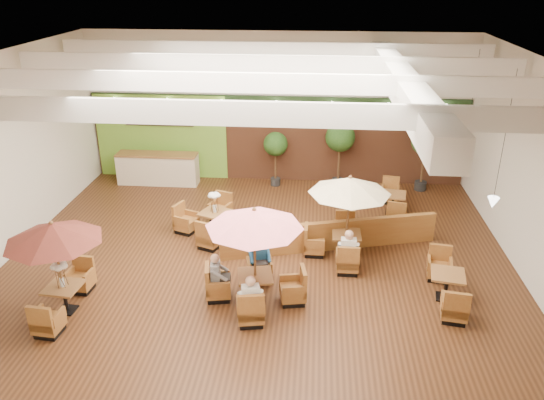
# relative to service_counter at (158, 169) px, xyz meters

# --- Properties ---
(room) EXTENTS (14.04, 14.00, 5.52)m
(room) POSITION_rel_service_counter_xyz_m (4.65, -3.88, 3.05)
(room) COLOR #381E0F
(room) RESTS_ON ground
(service_counter) EXTENTS (3.00, 0.75, 1.18)m
(service_counter) POSITION_rel_service_counter_xyz_m (0.00, 0.00, 0.00)
(service_counter) COLOR beige
(service_counter) RESTS_ON ground
(booth_divider) EXTENTS (6.20, 1.92, 0.89)m
(booth_divider) POSITION_rel_service_counter_xyz_m (6.38, -4.60, -0.14)
(booth_divider) COLOR brown
(booth_divider) RESTS_ON ground
(table_0) EXTENTS (2.20, 2.35, 2.39)m
(table_0) POSITION_rel_service_counter_xyz_m (0.09, -8.16, 1.22)
(table_0) COLOR brown
(table_0) RESTS_ON ground
(table_1) EXTENTS (2.53, 2.53, 2.51)m
(table_1) POSITION_rel_service_counter_xyz_m (4.53, -7.34, 1.14)
(table_1) COLOR brown
(table_1) RESTS_ON ground
(table_2) EXTENTS (2.31, 2.36, 2.44)m
(table_2) POSITION_rel_service_counter_xyz_m (6.77, -4.94, 1.18)
(table_2) COLOR brown
(table_2) RESTS_ON ground
(table_3) EXTENTS (1.83, 2.60, 1.50)m
(table_3) POSITION_rel_service_counter_xyz_m (2.66, -3.88, -0.14)
(table_3) COLOR brown
(table_3) RESTS_ON ground
(table_4) EXTENTS (0.92, 2.45, 0.89)m
(table_4) POSITION_rel_service_counter_xyz_m (9.20, -6.85, -0.24)
(table_4) COLOR brown
(table_4) RESTS_ON ground
(table_5) EXTENTS (0.91, 2.42, 0.88)m
(table_5) POSITION_rel_service_counter_xyz_m (8.49, -1.92, -0.25)
(table_5) COLOR brown
(table_5) RESTS_ON ground
(topiary_0) EXTENTS (0.88, 0.88, 2.05)m
(topiary_0) POSITION_rel_service_counter_xyz_m (4.41, 0.20, 0.95)
(topiary_0) COLOR black
(topiary_0) RESTS_ON ground
(topiary_1) EXTENTS (1.06, 1.06, 2.46)m
(topiary_1) POSITION_rel_service_counter_xyz_m (6.74, 0.20, 1.25)
(topiary_1) COLOR black
(topiary_1) RESTS_ON ground
(topiary_2) EXTENTS (1.03, 1.03, 2.39)m
(topiary_2) POSITION_rel_service_counter_xyz_m (9.76, 0.20, 1.20)
(topiary_2) COLOR black
(topiary_2) RESTS_ON ground
(diner_0) EXTENTS (0.44, 0.39, 0.82)m
(diner_0) POSITION_rel_service_counter_xyz_m (4.53, -8.26, 0.18)
(diner_0) COLOR silver
(diner_0) RESTS_ON ground
(diner_1) EXTENTS (0.44, 0.39, 0.80)m
(diner_1) POSITION_rel_service_counter_xyz_m (4.53, -6.42, 0.18)
(diner_1) COLOR #225C96
(diner_1) RESTS_ON ground
(diner_2) EXTENTS (0.33, 0.40, 0.78)m
(diner_2) POSITION_rel_service_counter_xyz_m (3.61, -7.34, 0.17)
(diner_2) COLOR gray
(diner_2) RESTS_ON ground
(diner_3) EXTENTS (0.37, 0.30, 0.75)m
(diner_3) POSITION_rel_service_counter_xyz_m (6.83, -5.83, 0.16)
(diner_3) COLOR #225C96
(diner_3) RESTS_ON ground
(diner_4) EXTENTS (0.41, 0.33, 0.82)m
(diner_4) POSITION_rel_service_counter_xyz_m (6.83, -5.83, 0.18)
(diner_4) COLOR silver
(diner_4) RESTS_ON ground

